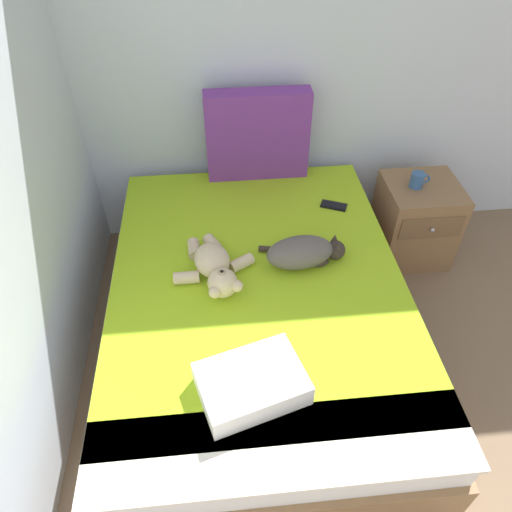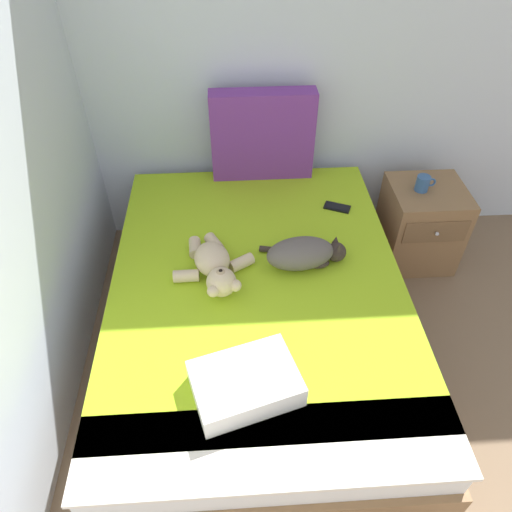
% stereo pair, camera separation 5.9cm
% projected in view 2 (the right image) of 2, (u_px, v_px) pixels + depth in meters
% --- Properties ---
extents(wall_back, '(4.43, 0.06, 2.49)m').
position_uv_depth(wall_back, '(457.00, 43.00, 2.68)').
color(wall_back, silver).
rests_on(wall_back, ground_plane).
extents(bed, '(1.49, 2.01, 0.53)m').
position_uv_depth(bed, '(257.00, 315.00, 2.50)').
color(bed, olive).
rests_on(bed, ground_plane).
extents(patterned_cushion, '(0.61, 0.13, 0.54)m').
position_uv_depth(patterned_cushion, '(263.00, 136.00, 2.80)').
color(patterned_cushion, '#72338C').
rests_on(patterned_cushion, bed).
extents(cat, '(0.44, 0.25, 0.15)m').
position_uv_depth(cat, '(304.00, 253.00, 2.34)').
color(cat, '#59514C').
rests_on(cat, bed).
extents(teddy_bear, '(0.40, 0.48, 0.15)m').
position_uv_depth(teddy_bear, '(215.00, 266.00, 2.29)').
color(teddy_bear, beige).
rests_on(teddy_bear, bed).
extents(cell_phone, '(0.16, 0.13, 0.01)m').
position_uv_depth(cell_phone, '(337.00, 207.00, 2.73)').
color(cell_phone, black).
rests_on(cell_phone, bed).
extents(throw_pillow, '(0.46, 0.38, 0.11)m').
position_uv_depth(throw_pillow, '(245.00, 383.00, 1.83)').
color(throw_pillow, white).
rests_on(throw_pillow, bed).
extents(nightstand, '(0.45, 0.46, 0.54)m').
position_uv_depth(nightstand, '(420.00, 225.00, 3.03)').
color(nightstand, olive).
rests_on(nightstand, ground_plane).
extents(mug, '(0.12, 0.08, 0.09)m').
position_uv_depth(mug, '(423.00, 183.00, 2.81)').
color(mug, '#33598C').
rests_on(mug, nightstand).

